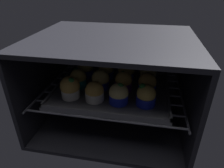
{
  "coord_description": "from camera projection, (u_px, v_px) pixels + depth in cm",
  "views": [
    {
      "loc": [
        12.54,
        -46.43,
        54.18
      ],
      "look_at": [
        0.0,
        20.62,
        17.19
      ],
      "focal_mm": 31.71,
      "sensor_mm": 36.0,
      "label": 1
    }
  ],
  "objects": [
    {
      "name": "muffin_row0_col3",
      "position": [
        146.0,
        96.0,
        0.67
      ],
      "size": [
        6.69,
        6.69,
        8.1
      ],
      "color": "#1928B7",
      "rests_on": "baking_tray"
    },
    {
      "name": "muffin_row1_col3",
      "position": [
        147.0,
        84.0,
        0.75
      ],
      "size": [
        6.9,
        6.9,
        7.78
      ],
      "color": "#1928B7",
      "rests_on": "baking_tray"
    },
    {
      "name": "muffin_row2_col3",
      "position": [
        148.0,
        73.0,
        0.82
      ],
      "size": [
        7.06,
        7.06,
        8.09
      ],
      "color": "silver",
      "rests_on": "baking_tray"
    },
    {
      "name": "muffin_row0_col0",
      "position": [
        70.0,
        88.0,
        0.71
      ],
      "size": [
        7.12,
        7.12,
        8.44
      ],
      "color": "silver",
      "rests_on": "baking_tray"
    },
    {
      "name": "muffin_row2_col1",
      "position": [
        106.0,
        71.0,
        0.85
      ],
      "size": [
        6.69,
        6.69,
        7.73
      ],
      "color": "#1928B7",
      "rests_on": "baking_tray"
    },
    {
      "name": "muffin_row2_col0",
      "position": [
        86.0,
        69.0,
        0.87
      ],
      "size": [
        6.69,
        6.69,
        7.89
      ],
      "color": "#1928B7",
      "rests_on": "baking_tray"
    },
    {
      "name": "oven_cavity",
      "position": [
        114.0,
        78.0,
        0.83
      ],
      "size": [
        59.0,
        47.0,
        37.0
      ],
      "color": "black",
      "rests_on": "ground"
    },
    {
      "name": "muffin_row2_col2",
      "position": [
        126.0,
        71.0,
        0.84
      ],
      "size": [
        7.1,
        7.1,
        8.02
      ],
      "color": "#1928B7",
      "rests_on": "baking_tray"
    },
    {
      "name": "muffin_row0_col1",
      "position": [
        95.0,
        92.0,
        0.7
      ],
      "size": [
        6.69,
        6.69,
        7.19
      ],
      "color": "silver",
      "rests_on": "baking_tray"
    },
    {
      "name": "baking_tray",
      "position": [
        112.0,
        90.0,
        0.79
      ],
      "size": [
        43.9,
        34.93,
        2.2
      ],
      "color": "#4C4C51",
      "rests_on": "oven_rack"
    },
    {
      "name": "muffin_row0_col2",
      "position": [
        119.0,
        94.0,
        0.68
      ],
      "size": [
        6.77,
        6.77,
        7.76
      ],
      "color": "#1928B7",
      "rests_on": "baking_tray"
    },
    {
      "name": "oven_rack",
      "position": [
        113.0,
        90.0,
        0.8
      ],
      "size": [
        54.8,
        42.0,
        0.8
      ],
      "color": "#51515B",
      "rests_on": "oven_cavity"
    },
    {
      "name": "muffin_row1_col2",
      "position": [
        124.0,
        82.0,
        0.76
      ],
      "size": [
        6.69,
        6.69,
        7.87
      ],
      "color": "#7A238C",
      "rests_on": "baking_tray"
    },
    {
      "name": "muffin_row1_col0",
      "position": [
        78.0,
        79.0,
        0.79
      ],
      "size": [
        6.69,
        6.69,
        7.37
      ],
      "color": "#0C8C84",
      "rests_on": "baking_tray"
    },
    {
      "name": "muffin_row1_col1",
      "position": [
        101.0,
        80.0,
        0.78
      ],
      "size": [
        6.99,
        6.99,
        7.63
      ],
      "color": "#1928B7",
      "rests_on": "baking_tray"
    }
  ]
}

